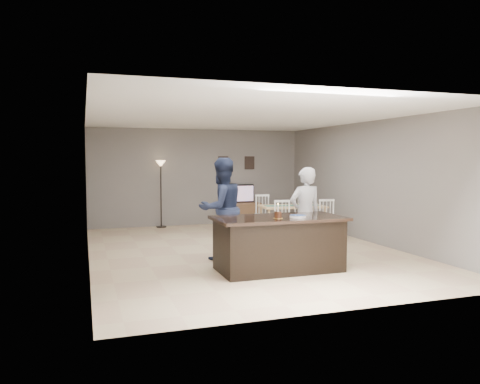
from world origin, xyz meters
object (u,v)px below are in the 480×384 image
object	(u,v)px
kitchen_island	(279,243)
floor_lamp	(161,175)
man	(221,209)
plate_stack	(298,216)
television	(240,194)
birthday_cake	(278,215)
tv_console	(240,213)
woman	(305,214)
dining_table	(292,211)

from	to	relation	value
kitchen_island	floor_lamp	distance (m)	5.77
man	plate_stack	distance (m)	1.64
television	birthday_cake	distance (m)	5.97
kitchen_island	tv_console	world-z (taller)	kitchen_island
kitchen_island	woman	size ratio (longest dim) A/B	1.26
kitchen_island	floor_lamp	size ratio (longest dim) A/B	1.18
floor_lamp	television	bearing A→B (deg)	1.26
television	dining_table	xyz separation A→B (m)	(0.56, -2.40, -0.26)
plate_stack	birthday_cake	bearing A→B (deg)	176.76
woman	man	distance (m)	1.54
tv_console	kitchen_island	bearing A→B (deg)	-102.16
woman	floor_lamp	size ratio (longest dim) A/B	0.94
birthday_cake	floor_lamp	bearing A→B (deg)	99.59
television	plate_stack	size ratio (longest dim) A/B	3.31
man	plate_stack	xyz separation A→B (m)	(0.90, -1.37, -0.02)
floor_lamp	birthday_cake	bearing A→B (deg)	-80.41
kitchen_island	floor_lamp	xyz separation A→B (m)	(-1.07, 5.59, 0.96)
tv_console	television	world-z (taller)	television
woman	floor_lamp	bearing A→B (deg)	-74.98
birthday_cake	television	bearing A→B (deg)	77.47
woman	plate_stack	distance (m)	0.92
television	plate_stack	distance (m)	5.93
woman	dining_table	world-z (taller)	woman
television	woman	size ratio (longest dim) A/B	0.53
woman	birthday_cake	xyz separation A→B (m)	(-0.86, -0.74, 0.10)
kitchen_island	television	world-z (taller)	television
woman	birthday_cake	world-z (taller)	woman
tv_console	birthday_cake	bearing A→B (deg)	-102.67
birthday_cake	floor_lamp	distance (m)	5.88
woman	man	bearing A→B (deg)	-28.15
tv_console	birthday_cake	size ratio (longest dim) A/B	4.89
television	man	bearing A→B (deg)	67.54
plate_stack	woman	bearing A→B (deg)	55.94
kitchen_island	dining_table	distance (m)	3.69
birthday_cake	dining_table	size ratio (longest dim) A/B	0.13
tv_console	birthday_cake	world-z (taller)	birthday_cake
plate_stack	television	bearing A→B (deg)	80.77
dining_table	birthday_cake	bearing A→B (deg)	-112.16
television	dining_table	distance (m)	2.48
kitchen_island	birthday_cake	world-z (taller)	birthday_cake
kitchen_island	woman	bearing A→B (deg)	35.80
plate_stack	dining_table	size ratio (longest dim) A/B	0.15
kitchen_island	tv_console	distance (m)	5.70
plate_stack	floor_lamp	xyz separation A→B (m)	(-1.32, 5.80, 0.49)
dining_table	kitchen_island	bearing A→B (deg)	-112.26
woman	birthday_cake	size ratio (longest dim) A/B	6.96
kitchen_island	man	distance (m)	1.41
man	birthday_cake	size ratio (longest dim) A/B	7.66
birthday_cake	floor_lamp	xyz separation A→B (m)	(-0.98, 5.78, 0.46)
tv_console	woman	bearing A→B (deg)	-94.98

